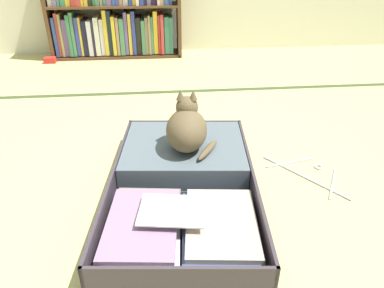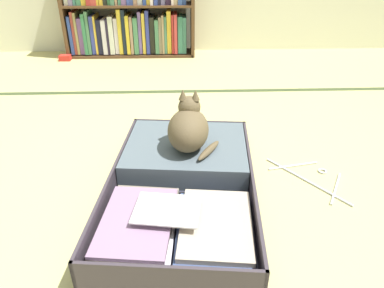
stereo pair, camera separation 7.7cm
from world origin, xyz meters
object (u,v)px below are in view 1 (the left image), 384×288
bookshelf (113,9)px  black_cat (187,128)px  small_red_pouch (50,60)px  open_suitcase (183,178)px  clothes_hanger (309,173)px

bookshelf → black_cat: bookshelf is taller
black_cat → small_red_pouch: (-1.09, 1.85, -0.20)m
open_suitcase → clothes_hanger: 0.60m
clothes_hanger → small_red_pouch: 2.56m
bookshelf → black_cat: (0.50, -2.02, -0.21)m
clothes_hanger → small_red_pouch: small_red_pouch is taller
small_red_pouch → open_suitcase: bearing=-62.3°
open_suitcase → black_cat: 0.23m
open_suitcase → black_cat: size_ratio=3.72×
bookshelf → small_red_pouch: bookshelf is taller
bookshelf → clothes_hanger: size_ratio=3.11×
bookshelf → open_suitcase: 2.25m
bookshelf → black_cat: 2.09m
small_red_pouch → bookshelf: bearing=16.2°
bookshelf → open_suitcase: size_ratio=1.14×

